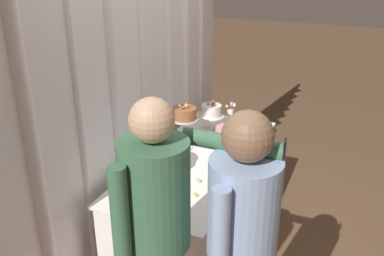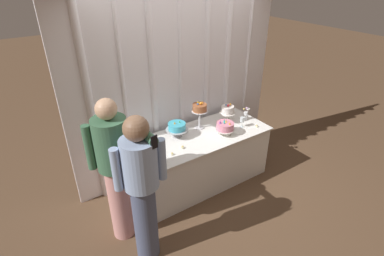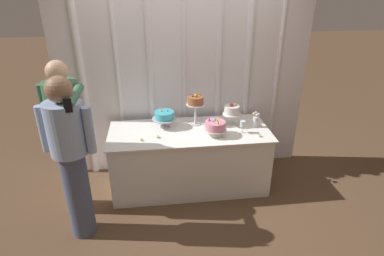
{
  "view_description": "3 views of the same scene",
  "coord_description": "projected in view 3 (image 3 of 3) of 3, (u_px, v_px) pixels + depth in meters",
  "views": [
    {
      "loc": [
        -2.79,
        -1.01,
        2.29
      ],
      "look_at": [
        0.01,
        0.17,
        1.0
      ],
      "focal_mm": 39.38,
      "sensor_mm": 36.0,
      "label": 1
    },
    {
      "loc": [
        -2.02,
        -2.7,
        2.79
      ],
      "look_at": [
        -0.15,
        0.09,
        0.92
      ],
      "focal_mm": 28.11,
      "sensor_mm": 36.0,
      "label": 2
    },
    {
      "loc": [
        -0.38,
        -3.26,
        2.4
      ],
      "look_at": [
        0.02,
        0.02,
        0.83
      ],
      "focal_mm": 29.74,
      "sensor_mm": 36.0,
      "label": 3
    }
  ],
  "objects": [
    {
      "name": "ground_plane",
      "position": [
        191.0,
        189.0,
        3.99
      ],
      "size": [
        24.0,
        24.0,
        0.0
      ],
      "primitive_type": "plane",
      "color": "brown"
    },
    {
      "name": "draped_curtain",
      "position": [
        183.0,
        57.0,
        3.87
      ],
      "size": [
        3.15,
        0.16,
        2.89
      ],
      "color": "white",
      "rests_on": "ground_plane"
    },
    {
      "name": "cake_table",
      "position": [
        189.0,
        158.0,
        3.92
      ],
      "size": [
        1.9,
        0.8,
        0.76
      ],
      "color": "white",
      "rests_on": "ground_plane"
    },
    {
      "name": "cake_display_leftmost",
      "position": [
        164.0,
        116.0,
        3.79
      ],
      "size": [
        0.29,
        0.29,
        0.23
      ],
      "color": "#B2B2B7",
      "rests_on": "cake_table"
    },
    {
      "name": "cake_display_midleft",
      "position": [
        195.0,
        102.0,
        3.8
      ],
      "size": [
        0.23,
        0.23,
        0.4
      ],
      "color": "silver",
      "rests_on": "cake_table"
    },
    {
      "name": "cake_display_midright",
      "position": [
        215.0,
        126.0,
        3.6
      ],
      "size": [
        0.26,
        0.26,
        0.21
      ],
      "color": "silver",
      "rests_on": "cake_table"
    },
    {
      "name": "cake_display_rightmost",
      "position": [
        232.0,
        111.0,
        3.83
      ],
      "size": [
        0.23,
        0.23,
        0.29
      ],
      "color": "silver",
      "rests_on": "cake_table"
    },
    {
      "name": "wine_glass",
      "position": [
        243.0,
        124.0,
        3.66
      ],
      "size": [
        0.06,
        0.06,
        0.15
      ],
      "color": "silver",
      "rests_on": "cake_table"
    },
    {
      "name": "flower_vase",
      "position": [
        256.0,
        120.0,
        3.81
      ],
      "size": [
        0.07,
        0.1,
        0.21
      ],
      "color": "silver",
      "rests_on": "cake_table"
    },
    {
      "name": "tealight_far_left",
      "position": [
        141.0,
        140.0,
        3.52
      ],
      "size": [
        0.04,
        0.04,
        0.04
      ],
      "color": "beige",
      "rests_on": "cake_table"
    },
    {
      "name": "tealight_near_left",
      "position": [
        158.0,
        137.0,
        3.59
      ],
      "size": [
        0.04,
        0.04,
        0.04
      ],
      "color": "beige",
      "rests_on": "cake_table"
    },
    {
      "name": "tealight_near_right",
      "position": [
        259.0,
        136.0,
        3.61
      ],
      "size": [
        0.04,
        0.04,
        0.04
      ],
      "color": "beige",
      "rests_on": "cake_table"
    },
    {
      "name": "guest_girl_blue_dress",
      "position": [
        68.0,
        134.0,
        3.27
      ],
      "size": [
        0.49,
        0.77,
        1.71
      ],
      "color": "#D6938E",
      "rests_on": "ground_plane"
    },
    {
      "name": "guest_man_pink_jacket",
      "position": [
        71.0,
        155.0,
        2.94
      ],
      "size": [
        0.5,
        0.4,
        1.67
      ],
      "color": "#4C5675",
      "rests_on": "ground_plane"
    }
  ]
}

